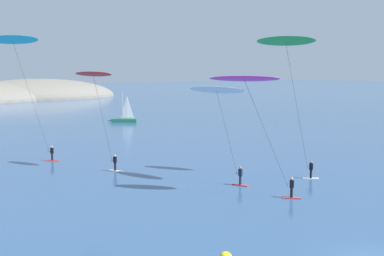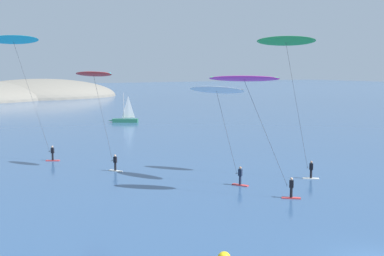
% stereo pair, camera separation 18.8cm
% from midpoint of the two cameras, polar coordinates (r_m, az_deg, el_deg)
% --- Properties ---
extents(sailboat_near, '(5.40, 4.23, 5.70)m').
position_cam_midpoint_polar(sailboat_near, '(93.25, -8.03, 1.06)').
color(sailboat_near, '#23664C').
rests_on(sailboat_near, ground).
extents(kitesurfer_red, '(3.40, 5.20, 10.11)m').
position_cam_midpoint_polar(kitesurfer_red, '(49.74, -11.22, 5.15)').
color(kitesurfer_red, silver).
rests_on(kitesurfer_red, ground).
extents(kitesurfer_green, '(4.35, 5.48, 13.38)m').
position_cam_midpoint_polar(kitesurfer_green, '(46.23, 11.40, 8.93)').
color(kitesurfer_green, silver).
rests_on(kitesurfer_green, ground).
extents(kitesurfer_white, '(3.41, 6.03, 8.85)m').
position_cam_midpoint_polar(kitesurfer_white, '(43.29, 3.23, 3.77)').
color(kitesurfer_white, red).
rests_on(kitesurfer_white, ground).
extents(kitesurfer_magenta, '(6.01, 5.96, 9.86)m').
position_cam_midpoint_polar(kitesurfer_magenta, '(38.60, 6.70, 4.93)').
color(kitesurfer_magenta, red).
rests_on(kitesurfer_magenta, ground).
extents(kitesurfer_cyan, '(6.54, 6.10, 14.03)m').
position_cam_midpoint_polar(kitesurfer_cyan, '(57.44, -20.10, 8.96)').
color(kitesurfer_cyan, red).
rests_on(kitesurfer_cyan, ground).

